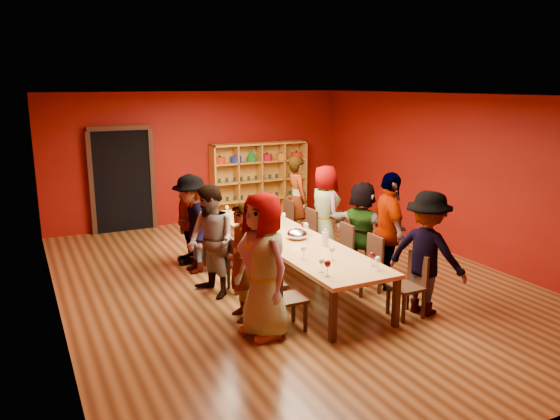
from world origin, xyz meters
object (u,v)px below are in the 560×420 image
object	(u,v)px
person_left_1	(241,262)
person_right_1	(389,231)
chair_person_right_1	(369,261)
person_left_0	(263,265)
person_left_4	(187,220)
wine_bottle	(251,208)
shelving_unit	(259,176)
chair_person_right_0	(411,282)
spittoon_bowl	(297,234)
chair_person_left_0	(282,295)
chair_person_left_1	(263,280)
person_left_3	(192,224)
chair_person_right_3	(307,230)
chair_person_right_2	(341,247)
chair_person_right_4	(284,219)
tasting_table	(289,240)
person_left_2	(211,241)
chair_person_left_4	(203,234)
person_right_3	(325,210)
person_right_4	(297,199)
chair_person_left_2	(237,261)
chair_person_left_3	(212,241)
person_right_0	(427,253)
person_right_2	(362,228)

from	to	relation	value
person_left_1	person_right_1	size ratio (longest dim) A/B	0.88
chair_person_right_1	person_left_0	bearing A→B (deg)	-162.75
person_left_4	wine_bottle	bearing A→B (deg)	101.87
shelving_unit	person_left_0	xyz separation A→B (m)	(-2.58, -5.92, -0.04)
chair_person_right_0	spittoon_bowl	world-z (taller)	spittoon_bowl
person_left_0	chair_person_right_0	size ratio (longest dim) A/B	2.12
person_left_1	spittoon_bowl	xyz separation A→B (m)	(1.31, 0.85, 0.01)
chair_person_left_0	chair_person_right_0	xyz separation A→B (m)	(1.82, -0.35, 0.00)
chair_person_left_1	person_left_3	bearing A→B (deg)	99.26
chair_person_right_3	spittoon_bowl	bearing A→B (deg)	-125.11
chair_person_right_2	chair_person_right_0	bearing A→B (deg)	-90.00
chair_person_left_1	chair_person_right_4	bearing A→B (deg)	58.79
chair_person_left_1	person_left_3	size ratio (longest dim) A/B	0.52
tasting_table	chair_person_right_0	size ratio (longest dim) A/B	5.06
person_left_2	chair_person_left_4	xyz separation A→B (m)	(0.42, 1.69, -0.36)
person_right_3	wine_bottle	distance (m)	1.41
wine_bottle	person_right_4	bearing A→B (deg)	12.89
chair_person_left_2	chair_person_left_3	bearing A→B (deg)	90.00
chair_person_right_2	tasting_table	bearing A→B (deg)	170.55
person_left_4	person_right_3	bearing A→B (deg)	84.63
person_right_4	spittoon_bowl	distance (m)	2.44
chair_person_right_2	person_right_1	bearing A→B (deg)	-65.93
chair_person_right_1	spittoon_bowl	distance (m)	1.21
person_right_3	person_right_1	bearing A→B (deg)	179.82
shelving_unit	wine_bottle	size ratio (longest dim) A/B	8.37
person_right_0	spittoon_bowl	xyz separation A→B (m)	(-1.09, 1.80, -0.05)
chair_person_left_2	chair_person_right_0	distance (m)	2.65
person_right_0	person_right_4	distance (m)	3.96
shelving_unit	chair_person_right_3	distance (m)	3.34
tasting_table	chair_person_right_4	xyz separation A→B (m)	(0.91, 2.00, -0.20)
person_left_3	spittoon_bowl	size ratio (longest dim) A/B	5.09
tasting_table	person_left_3	distance (m)	1.71
chair_person_right_1	person_right_3	xyz separation A→B (m)	(0.39, 2.00, 0.35)
person_left_0	wine_bottle	bearing A→B (deg)	148.37
person_right_0	wine_bottle	bearing A→B (deg)	-8.07
chair_person_left_0	person_left_4	world-z (taller)	person_left_4
person_right_0	tasting_table	bearing A→B (deg)	6.23
wine_bottle	person_left_3	bearing A→B (deg)	-156.13
tasting_table	person_left_1	world-z (taller)	person_left_1
chair_person_left_0	person_right_2	size ratio (longest dim) A/B	0.56
person_right_1	person_left_0	bearing A→B (deg)	122.14
chair_person_right_0	chair_person_right_2	distance (m)	1.80
chair_person_left_1	chair_person_right_2	distance (m)	2.01
chair_person_left_0	person_left_3	world-z (taller)	person_left_3
chair_person_left_4	person_left_1	bearing A→B (deg)	-97.01
chair_person_right_3	wine_bottle	world-z (taller)	wine_bottle
chair_person_right_0	person_right_3	world-z (taller)	person_right_3
person_left_0	chair_person_right_0	bearing A→B (deg)	69.37
chair_person_left_3	chair_person_left_4	distance (m)	0.52
person_left_0	person_right_0	size ratio (longest dim) A/B	1.08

